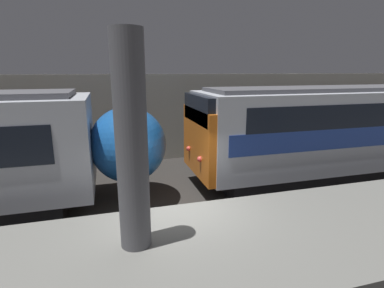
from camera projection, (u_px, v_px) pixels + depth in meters
ground_plane at (177, 238)px, 7.77m from camera, size 120.00×120.00×0.00m
platform at (198, 265)px, 5.96m from camera, size 40.00×3.65×0.94m
station_rear_barrier at (142, 119)px, 14.00m from camera, size 50.00×0.15×4.07m
support_pillar_near at (132, 145)px, 5.37m from camera, size 0.58×0.58×3.99m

